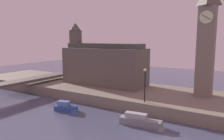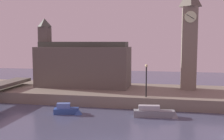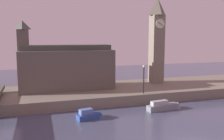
{
  "view_description": "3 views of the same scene",
  "coord_description": "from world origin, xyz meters",
  "px_view_note": "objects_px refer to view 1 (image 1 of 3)",
  "views": [
    {
      "loc": [
        11.8,
        -9.62,
        9.25
      ],
      "look_at": [
        -3.4,
        14.96,
        5.14
      ],
      "focal_mm": 34.84,
      "sensor_mm": 36.0,
      "label": 1
    },
    {
      "loc": [
        4.06,
        -19.98,
        8.56
      ],
      "look_at": [
        -2.96,
        14.68,
        4.89
      ],
      "focal_mm": 44.15,
      "sensor_mm": 36.0,
      "label": 2
    },
    {
      "loc": [
        -13.03,
        -17.01,
        9.82
      ],
      "look_at": [
        -2.81,
        16.73,
        4.91
      ],
      "focal_mm": 38.48,
      "sensor_mm": 36.0,
      "label": 3
    }
  ],
  "objects_px": {
    "parliament_hall": "(103,64)",
    "boat_cruiser_grey": "(143,122)",
    "streetlamp": "(145,81)",
    "clock_tower": "(206,39)",
    "boat_tour_blue": "(67,108)"
  },
  "relations": [
    {
      "from": "parliament_hall",
      "to": "streetlamp",
      "type": "distance_m",
      "value": 12.58
    },
    {
      "from": "clock_tower",
      "to": "streetlamp",
      "type": "distance_m",
      "value": 10.51
    },
    {
      "from": "boat_tour_blue",
      "to": "boat_cruiser_grey",
      "type": "xyz_separation_m",
      "value": [
        10.4,
        0.61,
        0.04
      ]
    },
    {
      "from": "clock_tower",
      "to": "parliament_hall",
      "type": "xyz_separation_m",
      "value": [
        -16.35,
        -0.6,
        -4.33
      ]
    },
    {
      "from": "boat_tour_blue",
      "to": "boat_cruiser_grey",
      "type": "bearing_deg",
      "value": 3.38
    },
    {
      "from": "parliament_hall",
      "to": "boat_tour_blue",
      "type": "height_order",
      "value": "parliament_hall"
    },
    {
      "from": "parliament_hall",
      "to": "boat_cruiser_grey",
      "type": "distance_m",
      "value": 16.62
    },
    {
      "from": "boat_cruiser_grey",
      "to": "boat_tour_blue",
      "type": "bearing_deg",
      "value": -176.62
    },
    {
      "from": "parliament_hall",
      "to": "streetlamp",
      "type": "height_order",
      "value": "parliament_hall"
    },
    {
      "from": "clock_tower",
      "to": "parliament_hall",
      "type": "height_order",
      "value": "clock_tower"
    },
    {
      "from": "streetlamp",
      "to": "boat_cruiser_grey",
      "type": "bearing_deg",
      "value": -68.03
    },
    {
      "from": "parliament_hall",
      "to": "streetlamp",
      "type": "relative_size",
      "value": 3.45
    },
    {
      "from": "parliament_hall",
      "to": "boat_tour_blue",
      "type": "xyz_separation_m",
      "value": [
        1.81,
        -10.98,
        -4.5
      ]
    },
    {
      "from": "clock_tower",
      "to": "boat_tour_blue",
      "type": "height_order",
      "value": "clock_tower"
    },
    {
      "from": "parliament_hall",
      "to": "boat_cruiser_grey",
      "type": "height_order",
      "value": "parliament_hall"
    }
  ]
}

